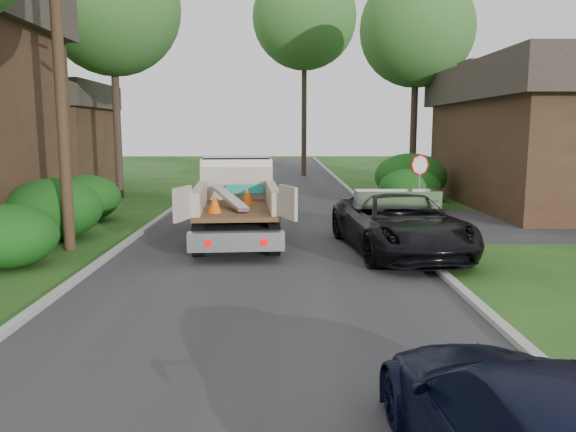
% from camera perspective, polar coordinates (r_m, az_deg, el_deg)
% --- Properties ---
extents(ground, '(120.00, 120.00, 0.00)m').
position_cam_1_polar(ground, '(10.92, -2.84, -8.90)').
color(ground, '#184614').
rests_on(ground, ground).
extents(road, '(8.00, 90.00, 0.02)m').
position_cam_1_polar(road, '(20.67, -1.78, -0.43)').
color(road, '#28282B').
rests_on(road, ground).
extents(curb_left, '(0.20, 90.00, 0.12)m').
position_cam_1_polar(curb_left, '(21.15, -12.96, -0.29)').
color(curb_left, '#9E9E99').
rests_on(curb_left, ground).
extents(curb_right, '(0.20, 90.00, 0.12)m').
position_cam_1_polar(curb_right, '(20.98, 9.48, -0.26)').
color(curb_right, '#9E9E99').
rests_on(curb_right, ground).
extents(stop_sign, '(0.71, 0.32, 2.48)m').
position_cam_1_polar(stop_sign, '(20.04, 13.21, 4.15)').
color(stop_sign, slate).
rests_on(stop_sign, ground).
extents(utility_pole, '(2.42, 1.25, 10.00)m').
position_cam_1_polar(utility_pole, '(16.58, -22.23, 14.58)').
color(utility_pole, '#382619').
rests_on(utility_pole, ground).
extents(house_left_far, '(7.56, 7.56, 6.00)m').
position_cam_1_polar(house_left_far, '(35.27, -24.10, 7.60)').
color(house_left_far, '#392517').
rests_on(house_left_far, ground).
extents(house_right, '(9.72, 12.96, 6.20)m').
position_cam_1_polar(house_right, '(27.45, 26.90, 7.52)').
color(house_right, '#392517').
rests_on(house_right, ground).
extents(hedge_left_a, '(2.34, 2.34, 1.53)m').
position_cam_1_polar(hedge_left_a, '(15.16, -26.52, -1.84)').
color(hedge_left_a, '#12430F').
rests_on(hedge_left_a, ground).
extents(hedge_left_b, '(2.86, 2.86, 1.87)m').
position_cam_1_polar(hedge_left_b, '(18.42, -22.69, 0.68)').
color(hedge_left_b, '#12430F').
rests_on(hedge_left_b, ground).
extents(hedge_left_c, '(2.60, 2.60, 1.70)m').
position_cam_1_polar(hedge_left_c, '(21.78, -19.99, 1.76)').
color(hedge_left_c, '#12430F').
rests_on(hedge_left_c, ground).
extents(hedge_right_a, '(2.60, 2.60, 1.70)m').
position_cam_1_polar(hedge_right_a, '(24.14, 12.27, 2.72)').
color(hedge_right_a, '#12430F').
rests_on(hedge_right_a, ground).
extents(hedge_right_b, '(3.38, 3.38, 2.21)m').
position_cam_1_polar(hedge_right_b, '(27.18, 12.33, 3.92)').
color(hedge_right_b, '#12430F').
rests_on(hedge_right_b, ground).
extents(tree_left_far, '(6.40, 6.40, 12.20)m').
position_cam_1_polar(tree_left_far, '(29.08, -17.46, 19.64)').
color(tree_left_far, '#2D2119').
rests_on(tree_left_far, ground).
extents(tree_right_far, '(6.00, 6.00, 11.50)m').
position_cam_1_polar(tree_right_far, '(31.64, 12.96, 17.97)').
color(tree_right_far, '#2D2119').
rests_on(tree_right_far, ground).
extents(tree_center_far, '(7.20, 7.20, 14.60)m').
position_cam_1_polar(tree_center_far, '(41.15, 1.68, 19.52)').
color(tree_center_far, '#2D2119').
rests_on(tree_center_far, ground).
extents(flatbed_truck, '(3.11, 6.56, 2.42)m').
position_cam_1_polar(flatbed_truck, '(17.78, -5.24, 2.29)').
color(flatbed_truck, black).
rests_on(flatbed_truck, ground).
extents(black_pickup, '(3.35, 6.13, 1.63)m').
position_cam_1_polar(black_pickup, '(15.44, 11.27, -0.71)').
color(black_pickup, black).
rests_on(black_pickup, ground).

